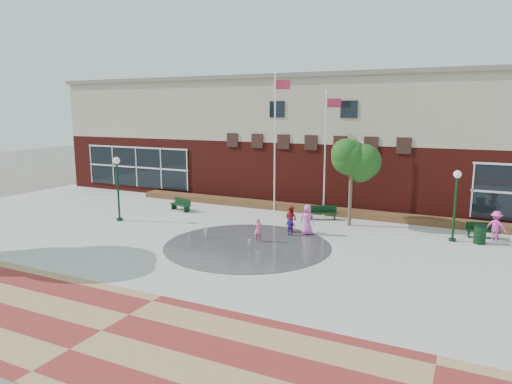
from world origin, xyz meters
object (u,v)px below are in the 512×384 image
at_px(flagpole_right, 326,148).
at_px(child_splash, 258,230).
at_px(flagpole_left, 276,135).
at_px(trash_can, 480,234).
at_px(bench_left, 181,207).

height_order(flagpole_right, child_splash, flagpole_right).
bearing_deg(flagpole_left, trash_can, -23.95).
bearing_deg(flagpole_left, bench_left, -166.60).
distance_m(flagpole_left, bench_left, 8.02).
xyz_separation_m(flagpole_left, flagpole_right, (3.50, -0.15, -0.69)).
xyz_separation_m(bench_left, trash_can, (18.26, 0.25, 0.23)).
bearing_deg(child_splash, trash_can, -167.20).
relative_size(bench_left, child_splash, 1.41).
height_order(flagpole_right, bench_left, flagpole_right).
bearing_deg(child_splash, flagpole_right, -112.10).
bearing_deg(child_splash, bench_left, -39.88).
bearing_deg(child_splash, flagpole_left, -84.39).
xyz_separation_m(flagpole_left, child_splash, (2.15, -7.14, -4.47)).
bearing_deg(trash_can, child_splash, -156.05).
relative_size(flagpole_left, trash_can, 9.05).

